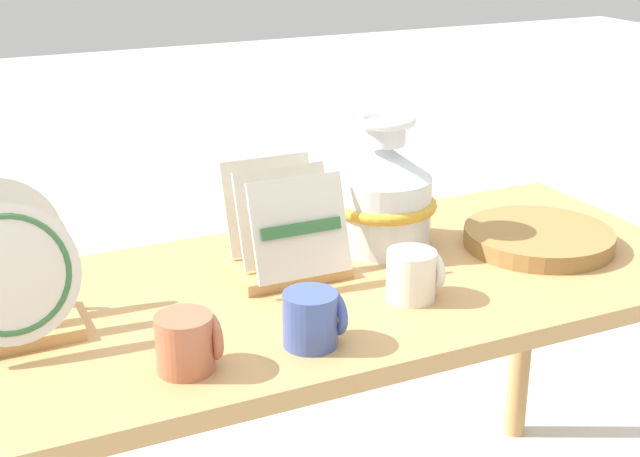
# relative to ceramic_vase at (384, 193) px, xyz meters

# --- Properties ---
(display_table) EXTENTS (1.53, 0.65, 0.69)m
(display_table) POSITION_rel_ceramic_vase_xyz_m (-0.20, -0.11, -0.20)
(display_table) COLOR tan
(display_table) RESTS_ON ground_plane
(ceramic_vase) EXTENTS (0.22, 0.22, 0.28)m
(ceramic_vase) POSITION_rel_ceramic_vase_xyz_m (0.00, 0.00, 0.00)
(ceramic_vase) COLOR silver
(ceramic_vase) RESTS_ON display_table
(dish_rack_round_plates) EXTENTS (0.22, 0.22, 0.24)m
(dish_rack_round_plates) POSITION_rel_ceramic_vase_xyz_m (-0.74, -0.09, -0.03)
(dish_rack_round_plates) COLOR tan
(dish_rack_round_plates) RESTS_ON display_table
(dish_rack_square_plates) EXTENTS (0.21, 0.21, 0.20)m
(dish_rack_square_plates) POSITION_rel_ceramic_vase_xyz_m (-0.23, -0.04, -0.05)
(dish_rack_square_plates) COLOR tan
(dish_rack_square_plates) RESTS_ON display_table
(wicker_charger_stack) EXTENTS (0.31, 0.31, 0.04)m
(wicker_charger_stack) POSITION_rel_ceramic_vase_xyz_m (0.29, -0.13, -0.10)
(wicker_charger_stack) COLOR olive
(wicker_charger_stack) RESTS_ON display_table
(mug_cream_glaze) EXTENTS (0.10, 0.09, 0.09)m
(mug_cream_glaze) POSITION_rel_ceramic_vase_xyz_m (-0.07, -0.24, -0.07)
(mug_cream_glaze) COLOR silver
(mug_cream_glaze) RESTS_ON display_table
(mug_terracotta_glaze) EXTENTS (0.10, 0.09, 0.09)m
(mug_terracotta_glaze) POSITION_rel_ceramic_vase_xyz_m (-0.51, -0.32, -0.07)
(mug_terracotta_glaze) COLOR #B76647
(mug_terracotta_glaze) RESTS_ON display_table
(mug_cobalt_glaze) EXTENTS (0.10, 0.09, 0.09)m
(mug_cobalt_glaze) POSITION_rel_ceramic_vase_xyz_m (-0.31, -0.32, -0.07)
(mug_cobalt_glaze) COLOR #42569E
(mug_cobalt_glaze) RESTS_ON display_table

